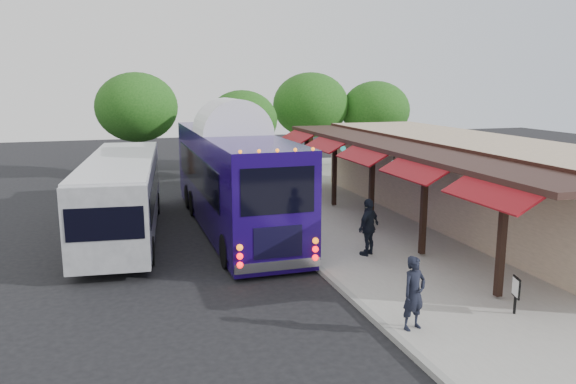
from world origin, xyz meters
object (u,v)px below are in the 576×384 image
object	(u,v)px
coach_bus	(233,174)
city_bus	(122,193)
ped_a	(414,293)
ped_c	(369,227)
sign_board	(516,289)
ped_d	(256,176)
ped_b	(279,195)

from	to	relation	value
coach_bus	city_bus	size ratio (longest dim) A/B	1.14
ped_a	ped_c	bearing A→B (deg)	60.41
coach_bus	city_bus	bearing A→B (deg)	177.42
ped_c	sign_board	size ratio (longest dim) A/B	2.01
ped_a	ped_d	size ratio (longest dim) A/B	0.91
city_bus	ped_b	bearing A→B (deg)	12.22
coach_bus	ped_d	distance (m)	6.28
city_bus	ped_c	xyz separation A→B (m)	(7.90, -5.66, -0.57)
ped_a	sign_board	world-z (taller)	ped_a
ped_a	sign_board	xyz separation A→B (m)	(2.92, 0.00, -0.24)
city_bus	ped_a	size ratio (longest dim) A/B	6.48
city_bus	sign_board	distance (m)	14.69
city_bus	ped_c	world-z (taller)	city_bus
ped_c	ped_a	bearing A→B (deg)	40.90
ped_a	sign_board	size ratio (longest dim) A/B	1.84
city_bus	sign_board	bearing A→B (deg)	-44.60
coach_bus	ped_b	distance (m)	2.69
coach_bus	ped_d	bearing A→B (deg)	67.02
coach_bus	sign_board	distance (m)	12.26
ped_c	sign_board	bearing A→B (deg)	69.93
city_bus	ped_b	distance (m)	6.66
coach_bus	ped_c	distance (m)	6.61
city_bus	coach_bus	bearing A→B (deg)	3.41
ped_c	ped_d	bearing A→B (deg)	-118.57
ped_a	ped_b	size ratio (longest dim) A/B	1.00
ped_c	ped_d	xyz separation A→B (m)	(-1.14, 11.17, 0.01)
ped_d	sign_board	world-z (taller)	ped_d
city_bus	ped_d	world-z (taller)	city_bus
city_bus	ped_d	xyz separation A→B (m)	(6.76, 5.51, -0.56)
coach_bus	ped_d	world-z (taller)	coach_bus
ped_a	ped_d	world-z (taller)	ped_d
coach_bus	city_bus	xyz separation A→B (m)	(-4.37, 0.18, -0.56)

